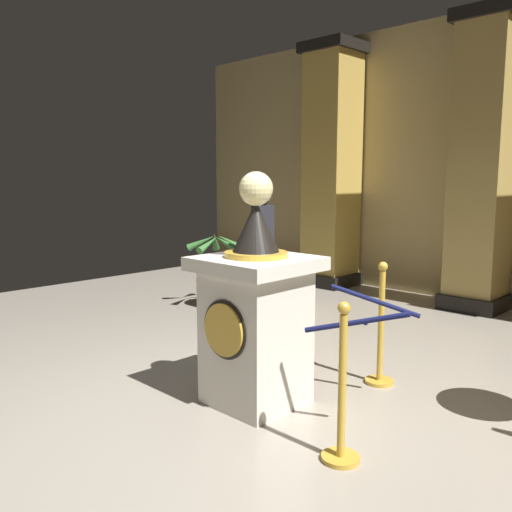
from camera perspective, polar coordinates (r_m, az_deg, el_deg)
name	(u,v)px	position (r m, az deg, el deg)	size (l,w,h in m)	color
ground_plane	(247,405)	(4.26, -0.97, -15.60)	(11.19, 11.19, 0.00)	#9E9384
back_wall	(496,159)	(8.00, 24.30, 9.41)	(11.19, 0.16, 3.97)	tan
pedestal_clock	(256,314)	(4.08, -0.04, -6.27)	(0.80, 0.80, 1.78)	silver
stanchion_near	(342,407)	(3.41, 9.14, -15.61)	(0.24, 0.24, 1.00)	gold
stanchion_far	(380,341)	(4.66, 13.16, -8.87)	(0.24, 0.24, 1.05)	gold
velvet_rope	(366,311)	(3.90, 11.67, -5.78)	(0.91, 0.92, 0.22)	#141947
column_left	(332,168)	(8.72, 8.08, 9.28)	(0.83, 0.83, 3.81)	black
column_centre_rear	(482,166)	(7.56, 23.03, 8.88)	(0.78, 0.78, 3.81)	black
potted_palm_left	(216,282)	(7.29, -4.29, -2.84)	(0.77, 0.78, 1.05)	black
bystander_guest	(262,249)	(6.63, 0.69, 0.74)	(0.42, 0.39, 1.62)	#26262D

